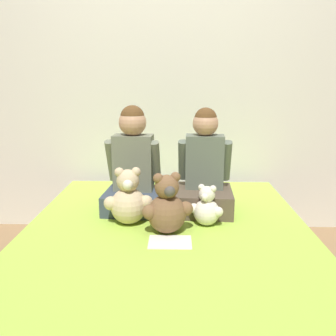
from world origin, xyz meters
TOP-DOWN VIEW (x-y plane):
  - ground_plane at (0.00, 0.00)m, footprint 14.00×14.00m
  - wall_behind_bed at (0.00, 1.12)m, footprint 8.00×0.06m
  - bed at (0.00, 0.00)m, footprint 1.55×1.97m
  - child_on_left at (-0.21, 0.37)m, footprint 0.35×0.33m
  - child_on_right at (0.22, 0.37)m, footprint 0.35×0.35m
  - teddy_bear_held_by_left_child at (-0.21, 0.15)m, footprint 0.26×0.20m
  - teddy_bear_held_by_right_child at (0.21, 0.14)m, footprint 0.18×0.14m
  - teddy_bear_between_children at (0.00, 0.04)m, footprint 0.26×0.20m
  - sign_card at (0.02, -0.09)m, footprint 0.21×0.15m

SIDE VIEW (x-z plane):
  - ground_plane at x=0.00m, z-range 0.00..0.00m
  - bed at x=0.00m, z-range 0.00..0.42m
  - sign_card at x=0.02m, z-range 0.42..0.42m
  - teddy_bear_held_by_right_child at x=0.21m, z-range 0.40..0.63m
  - teddy_bear_held_by_left_child at x=-0.21m, z-range 0.39..0.71m
  - teddy_bear_between_children at x=0.00m, z-range 0.39..0.71m
  - child_on_right at x=0.22m, z-range 0.34..0.96m
  - child_on_left at x=-0.21m, z-range 0.36..0.99m
  - wall_behind_bed at x=0.00m, z-range 0.00..2.50m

